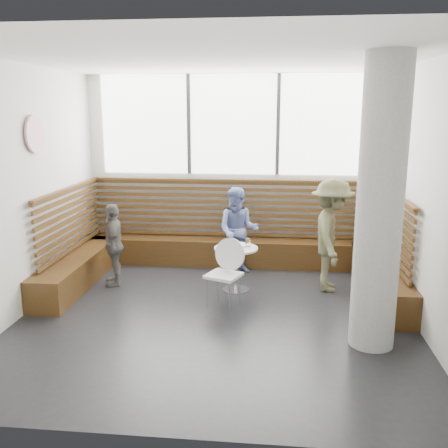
# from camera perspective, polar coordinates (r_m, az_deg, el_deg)

# --- Properties ---
(room) EXTENTS (5.00, 5.00, 3.20)m
(room) POSITION_cam_1_polar(r_m,az_deg,el_deg) (6.13, -0.96, 3.44)
(room) COLOR silver
(room) RESTS_ON ground
(booth) EXTENTS (5.00, 2.50, 1.44)m
(booth) POSITION_cam_1_polar(r_m,az_deg,el_deg) (8.11, 0.57, -2.89)
(booth) COLOR #3A240E
(booth) RESTS_ON ground
(concrete_column) EXTENTS (0.50, 0.50, 3.20)m
(concrete_column) POSITION_cam_1_polar(r_m,az_deg,el_deg) (5.61, 17.39, 1.96)
(concrete_column) COLOR gray
(concrete_column) RESTS_ON ground
(wall_art) EXTENTS (0.03, 0.50, 0.50)m
(wall_art) POSITION_cam_1_polar(r_m,az_deg,el_deg) (7.16, -20.82, 9.59)
(wall_art) COLOR white
(wall_art) RESTS_ON room
(cafe_table) EXTENTS (0.64, 0.64, 0.66)m
(cafe_table) POSITION_cam_1_polar(r_m,az_deg,el_deg) (7.32, 1.37, -4.10)
(cafe_table) COLOR silver
(cafe_table) RESTS_ON ground
(cafe_chair) EXTENTS (0.44, 0.43, 0.92)m
(cafe_chair) POSITION_cam_1_polar(r_m,az_deg,el_deg) (6.74, 0.02, -4.98)
(cafe_chair) COLOR white
(cafe_chair) RESTS_ON ground
(adult_man) EXTENTS (0.70, 1.12, 1.66)m
(adult_man) POSITION_cam_1_polar(r_m,az_deg,el_deg) (7.43, 12.17, -1.27)
(adult_man) COLOR brown
(adult_man) RESTS_ON ground
(child_back) EXTENTS (0.71, 0.57, 1.41)m
(child_back) POSITION_cam_1_polar(r_m,az_deg,el_deg) (8.11, 1.63, -0.73)
(child_back) COLOR #697AB6
(child_back) RESTS_ON ground
(child_left) EXTENTS (0.50, 0.79, 1.25)m
(child_left) POSITION_cam_1_polar(r_m,az_deg,el_deg) (7.73, -12.49, -2.30)
(child_left) COLOR #5F5B56
(child_left) RESTS_ON ground
(plate_near) EXTENTS (0.20, 0.20, 0.01)m
(plate_near) POSITION_cam_1_polar(r_m,az_deg,el_deg) (7.33, 0.21, -2.51)
(plate_near) COLOR white
(plate_near) RESTS_ON cafe_table
(plate_far) EXTENTS (0.18, 0.18, 0.01)m
(plate_far) POSITION_cam_1_polar(r_m,az_deg,el_deg) (7.36, 2.26, -2.45)
(plate_far) COLOR white
(plate_far) RESTS_ON cafe_table
(glass_left) EXTENTS (0.07, 0.07, 0.11)m
(glass_left) POSITION_cam_1_polar(r_m,az_deg,el_deg) (7.19, -0.26, -2.42)
(glass_left) COLOR white
(glass_left) RESTS_ON cafe_table
(glass_mid) EXTENTS (0.06, 0.06, 0.10)m
(glass_mid) POSITION_cam_1_polar(r_m,az_deg,el_deg) (7.24, 1.72, -2.36)
(glass_mid) COLOR white
(glass_mid) RESTS_ON cafe_table
(glass_right) EXTENTS (0.08, 0.08, 0.12)m
(glass_right) POSITION_cam_1_polar(r_m,az_deg,el_deg) (7.31, 2.74, -2.14)
(glass_right) COLOR white
(glass_right) RESTS_ON cafe_table
(menu_card) EXTENTS (0.22, 0.17, 0.00)m
(menu_card) POSITION_cam_1_polar(r_m,az_deg,el_deg) (7.05, 1.77, -3.17)
(menu_card) COLOR #A5C64C
(menu_card) RESTS_ON cafe_table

